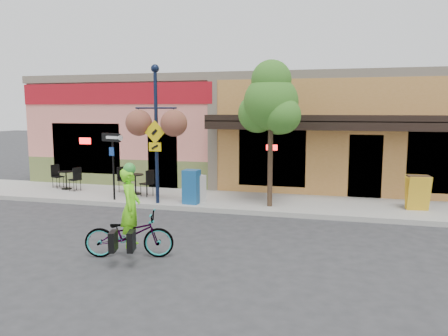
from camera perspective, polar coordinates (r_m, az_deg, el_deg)
name	(u,v)px	position (r m, az deg, el deg)	size (l,w,h in m)	color
ground	(213,217)	(12.91, -1.42, -6.43)	(90.00, 90.00, 0.00)	#2D2D30
sidewalk	(230,201)	(14.78, 0.74, -4.33)	(24.00, 3.00, 0.15)	#9E9B93
curb	(218,210)	(13.41, -0.77, -5.56)	(24.00, 0.12, 0.15)	#A8A59E
building	(259,129)	(19.86, 4.62, 5.04)	(18.20, 8.20, 4.50)	#E98273
bicycle	(129,234)	(9.60, -12.28, -8.48)	(0.66, 1.89, 0.99)	#9C190E
cyclist_rider	(131,219)	(9.49, -12.07, -6.53)	(0.61, 0.40, 1.68)	#77FF1A
lamp_post	(156,135)	(13.98, -8.83, 4.30)	(1.40, 0.56, 4.39)	#0F1932
one_way_sign	(113,167)	(14.90, -14.25, 0.17)	(0.85, 0.19, 2.22)	black
cafe_set_left	(66,177)	(17.50, -19.92, -1.17)	(1.50, 0.75, 0.90)	black
cafe_set_right	(135,181)	(15.79, -11.50, -1.70)	(1.57, 0.78, 0.94)	black
newspaper_box_blue	(191,187)	(13.97, -4.27, -2.46)	(0.49, 0.43, 1.09)	#17528F
newspaper_box_grey	(198,188)	(14.23, -3.45, -2.69)	(0.41, 0.37, 0.88)	#B9B9B9
street_tree	(271,133)	(13.44, 6.10, 4.52)	(1.77, 1.77, 4.53)	#3D7A26
sandwich_board	(419,194)	(14.11, 24.16, -3.09)	(0.63, 0.46, 1.05)	gold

